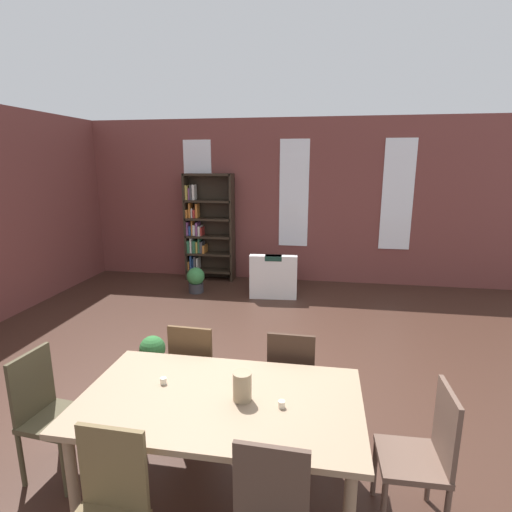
# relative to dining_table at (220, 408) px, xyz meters

# --- Properties ---
(ground_plane) EXTENTS (10.55, 10.55, 0.00)m
(ground_plane) POSITION_rel_dining_table_xyz_m (0.06, 1.31, -0.68)
(ground_plane) COLOR #3B241B
(back_wall_brick) EXTENTS (9.05, 0.12, 3.08)m
(back_wall_brick) POSITION_rel_dining_table_xyz_m (0.06, 5.43, 0.86)
(back_wall_brick) COLOR brown
(back_wall_brick) RESTS_ON ground
(window_pane_0) EXTENTS (0.55, 0.02, 2.00)m
(window_pane_0) POSITION_rel_dining_table_xyz_m (-1.81, 5.36, 1.01)
(window_pane_0) COLOR white
(window_pane_1) EXTENTS (0.55, 0.02, 2.00)m
(window_pane_1) POSITION_rel_dining_table_xyz_m (0.06, 5.36, 1.01)
(window_pane_1) COLOR white
(window_pane_2) EXTENTS (0.55, 0.02, 2.00)m
(window_pane_2) POSITION_rel_dining_table_xyz_m (1.94, 5.36, 1.01)
(window_pane_2) COLOR white
(dining_table) EXTENTS (1.85, 1.06, 0.76)m
(dining_table) POSITION_rel_dining_table_xyz_m (0.00, 0.00, 0.00)
(dining_table) COLOR #91765B
(dining_table) RESTS_ON ground
(vase_on_table) EXTENTS (0.12, 0.12, 0.19)m
(vase_on_table) POSITION_rel_dining_table_xyz_m (0.15, -0.00, 0.17)
(vase_on_table) COLOR #998466
(vase_on_table) RESTS_ON dining_table
(tealight_candle_0) EXTENTS (0.04, 0.04, 0.05)m
(tealight_candle_0) POSITION_rel_dining_table_xyz_m (-0.43, 0.10, 0.10)
(tealight_candle_0) COLOR silver
(tealight_candle_0) RESTS_ON dining_table
(tealight_candle_1) EXTENTS (0.04, 0.04, 0.04)m
(tealight_candle_1) POSITION_rel_dining_table_xyz_m (0.41, -0.04, 0.10)
(tealight_candle_1) COLOR silver
(tealight_candle_1) RESTS_ON dining_table
(dining_chair_head_right) EXTENTS (0.41, 0.41, 0.95)m
(dining_chair_head_right) POSITION_rel_dining_table_xyz_m (1.30, 0.00, -0.17)
(dining_chair_head_right) COLOR brown
(dining_chair_head_right) RESTS_ON ground
(dining_chair_head_left) EXTENTS (0.44, 0.44, 0.95)m
(dining_chair_head_left) POSITION_rel_dining_table_xyz_m (-1.30, 0.01, -0.17)
(dining_chair_head_left) COLOR #453E29
(dining_chair_head_left) RESTS_ON ground
(dining_chair_far_left) EXTENTS (0.42, 0.42, 0.95)m
(dining_chair_far_left) POSITION_rel_dining_table_xyz_m (-0.42, 0.76, -0.17)
(dining_chair_far_left) COLOR #523922
(dining_chair_far_left) RESTS_ON ground
(dining_chair_far_right) EXTENTS (0.41, 0.41, 0.95)m
(dining_chair_far_right) POSITION_rel_dining_table_xyz_m (0.42, 0.76, -0.17)
(dining_chair_far_right) COLOR #37251A
(dining_chair_far_right) RESTS_ON ground
(bookshelf_tall) EXTENTS (0.95, 0.32, 2.07)m
(bookshelf_tall) POSITION_rel_dining_table_xyz_m (-1.63, 5.17, 0.33)
(bookshelf_tall) COLOR #2D2319
(bookshelf_tall) RESTS_ON ground
(armchair_white) EXTENTS (0.86, 0.86, 0.75)m
(armchair_white) POSITION_rel_dining_table_xyz_m (-0.19, 4.47, -0.40)
(armchair_white) COLOR silver
(armchair_white) RESTS_ON ground
(potted_plant_by_shelf) EXTENTS (0.28, 0.28, 0.43)m
(potted_plant_by_shelf) POSITION_rel_dining_table_xyz_m (-1.16, 1.49, -0.45)
(potted_plant_by_shelf) COLOR #333338
(potted_plant_by_shelf) RESTS_ON ground
(potted_plant_corner) EXTENTS (0.32, 0.32, 0.46)m
(potted_plant_corner) POSITION_rel_dining_table_xyz_m (-1.57, 4.29, -0.44)
(potted_plant_corner) COLOR #333338
(potted_plant_corner) RESTS_ON ground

